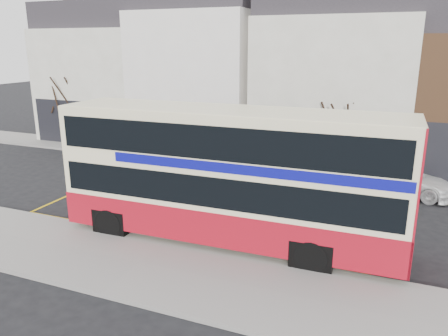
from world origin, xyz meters
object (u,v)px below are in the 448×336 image
at_px(street_tree_left, 64,85).
at_px(street_tree_right, 337,112).
at_px(car_silver, 147,153).
at_px(car_white, 399,178).
at_px(car_grey, 264,166).
at_px(bus_stop_post, 86,185).
at_px(double_decker_bus, 231,175).

relative_size(street_tree_left, street_tree_right, 1.20).
relative_size(car_silver, car_white, 0.88).
xyz_separation_m(car_grey, street_tree_right, (3.38, 2.12, 2.83)).
bearing_deg(bus_stop_post, car_white, 37.81).
height_order(car_white, street_tree_left, street_tree_left).
bearing_deg(car_white, double_decker_bus, 159.16).
height_order(car_grey, street_tree_left, street_tree_left).
bearing_deg(street_tree_left, car_grey, -10.12).
xyz_separation_m(car_white, street_tree_right, (-3.43, 2.06, 2.76)).
height_order(bus_stop_post, street_tree_right, street_tree_right).
relative_size(car_grey, car_white, 0.79).
bearing_deg(street_tree_left, bus_stop_post, -46.36).
bearing_deg(car_grey, street_tree_right, -66.46).
distance_m(double_decker_bus, car_silver, 11.69).
xyz_separation_m(double_decker_bus, street_tree_left, (-16.91, 10.90, 1.65)).
bearing_deg(bus_stop_post, double_decker_bus, 8.55).
height_order(car_grey, car_white, car_white).
bearing_deg(car_white, car_silver, 104.57).
bearing_deg(double_decker_bus, street_tree_right, 76.96).
height_order(double_decker_bus, bus_stop_post, double_decker_bus).
bearing_deg(double_decker_bus, car_grey, 97.49).
relative_size(double_decker_bus, street_tree_right, 2.39).
xyz_separation_m(street_tree_left, street_tree_right, (19.06, -0.68, -0.71)).
bearing_deg(car_silver, street_tree_left, 61.33).
bearing_deg(car_white, street_tree_left, 96.59).
xyz_separation_m(car_silver, car_white, (14.01, 0.25, -0.03)).
bearing_deg(car_white, street_tree_right, 72.52).
distance_m(double_decker_bus, street_tree_right, 10.48).
xyz_separation_m(double_decker_bus, car_white, (5.58, 8.15, -1.83)).
distance_m(car_grey, street_tree_left, 16.32).
distance_m(car_grey, street_tree_right, 4.89).
bearing_deg(car_white, bus_stop_post, 142.90).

